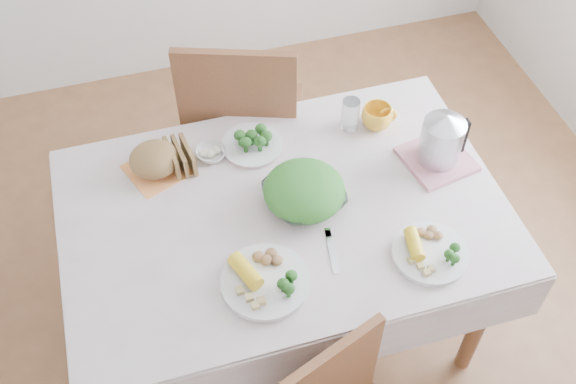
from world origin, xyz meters
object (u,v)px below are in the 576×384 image
object	(u,v)px
salad_bowl	(304,197)
yellow_mug	(377,117)
dining_table	(284,271)
dinner_plate_right	(430,253)
electric_kettle	(442,137)
dinner_plate_left	(265,282)
chair_far	(246,129)

from	to	relation	value
salad_bowl	yellow_mug	size ratio (longest dim) A/B	2.26
dining_table	dinner_plate_right	xyz separation A→B (m)	(0.40, -0.32, 0.40)
salad_bowl	electric_kettle	bearing A→B (deg)	5.57
dining_table	dinner_plate_left	world-z (taller)	dinner_plate_left
dinner_plate_left	dinner_plate_right	distance (m)	0.54
dining_table	salad_bowl	xyz separation A→B (m)	(0.07, 0.01, 0.42)
dining_table	electric_kettle	world-z (taller)	electric_kettle
chair_far	dinner_plate_left	distance (m)	1.04
yellow_mug	dining_table	bearing A→B (deg)	-147.20
chair_far	yellow_mug	size ratio (longest dim) A/B	9.13
salad_bowl	dinner_plate_left	bearing A→B (deg)	-127.31
dining_table	salad_bowl	size ratio (longest dim) A/B	5.35
dinner_plate_left	dining_table	bearing A→B (deg)	62.90
dinner_plate_right	yellow_mug	size ratio (longest dim) A/B	2.14
dining_table	chair_far	world-z (taller)	chair_far
salad_bowl	dinner_plate_left	world-z (taller)	salad_bowl
dinner_plate_left	salad_bowl	bearing A→B (deg)	52.69
dinner_plate_left	dinner_plate_right	world-z (taller)	dinner_plate_left
dining_table	dinner_plate_right	size ratio (longest dim) A/B	5.67
chair_far	dinner_plate_right	distance (m)	1.13
salad_bowl	chair_far	bearing A→B (deg)	93.42
chair_far	yellow_mug	bearing A→B (deg)	153.91
salad_bowl	dinner_plate_right	xyz separation A→B (m)	(0.32, -0.32, -0.02)
dinner_plate_left	yellow_mug	xyz separation A→B (m)	(0.58, 0.56, 0.03)
dinner_plate_right	yellow_mug	world-z (taller)	yellow_mug
dinner_plate_left	dinner_plate_right	size ratio (longest dim) A/B	1.14
dining_table	salad_bowl	bearing A→B (deg)	4.71
chair_far	dinner_plate_left	size ratio (longest dim) A/B	3.76
salad_bowl	yellow_mug	xyz separation A→B (m)	(0.37, 0.28, 0.01)
dinner_plate_right	electric_kettle	size ratio (longest dim) A/B	1.18
salad_bowl	electric_kettle	size ratio (longest dim) A/B	1.25
chair_far	salad_bowl	world-z (taller)	chair_far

